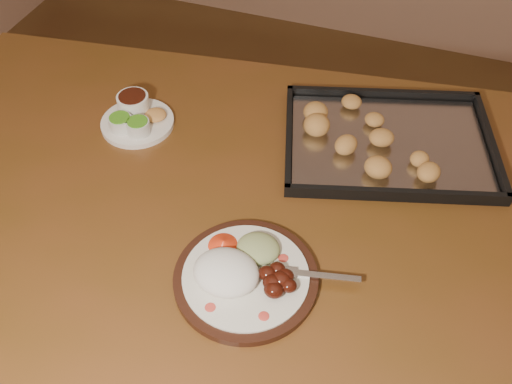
% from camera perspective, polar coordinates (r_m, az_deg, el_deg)
% --- Properties ---
extents(dining_table, '(1.61, 1.10, 0.75)m').
position_cam_1_polar(dining_table, '(1.14, -0.19, -4.60)').
color(dining_table, brown).
rests_on(dining_table, ground).
extents(dinner_plate, '(0.30, 0.24, 0.06)m').
position_cam_1_polar(dinner_plate, '(0.95, -1.27, -8.12)').
color(dinner_plate, black).
rests_on(dinner_plate, dining_table).
extents(condiment_saucer, '(0.15, 0.15, 0.05)m').
position_cam_1_polar(condiment_saucer, '(1.24, -11.96, 7.36)').
color(condiment_saucer, white).
rests_on(condiment_saucer, dining_table).
extents(baking_tray, '(0.49, 0.41, 0.04)m').
position_cam_1_polar(baking_tray, '(1.20, 13.14, 4.98)').
color(baking_tray, black).
rests_on(baking_tray, dining_table).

